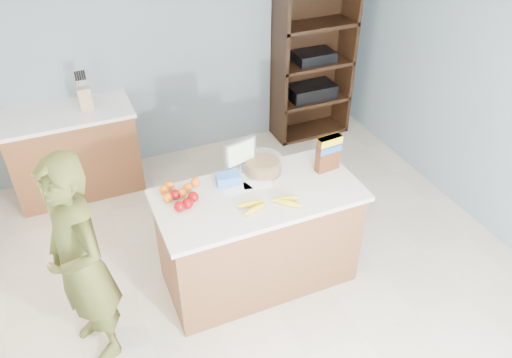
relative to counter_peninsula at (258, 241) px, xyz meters
name	(u,v)px	position (x,y,z in m)	size (l,w,h in m)	color
floor	(273,302)	(0.00, -0.30, -0.42)	(4.50, 5.00, 0.02)	beige
walls	(278,124)	(0.00, -0.30, 1.24)	(4.52, 5.02, 2.51)	gray
counter_peninsula	(258,241)	(0.00, 0.00, 0.00)	(1.56, 0.76, 0.90)	brown
back_cabinet	(75,151)	(-1.20, 1.90, 0.04)	(1.24, 0.62, 0.90)	brown
shelving_unit	(311,65)	(1.55, 2.05, 0.45)	(0.90, 0.40, 1.80)	black
person	(80,264)	(-1.33, -0.15, 0.41)	(0.60, 0.39, 1.64)	#4C4D1E
knife_block	(85,98)	(-0.99, 1.89, 0.60)	(0.12, 0.10, 0.31)	tan
envelopes	(248,187)	(-0.05, 0.10, 0.49)	(0.41, 0.17, 0.00)	white
bananas	(270,204)	(0.01, -0.17, 0.51)	(0.47, 0.22, 0.05)	yellow
apples	(184,200)	(-0.55, 0.09, 0.52)	(0.20, 0.23, 0.08)	#8E0507
oranges	(178,189)	(-0.55, 0.24, 0.52)	(0.32, 0.21, 0.07)	orange
blue_carton	(228,179)	(-0.16, 0.22, 0.52)	(0.18, 0.12, 0.08)	blue
salad_bowl	(263,165)	(0.15, 0.25, 0.54)	(0.30, 0.30, 0.13)	#267219
tv	(240,154)	(-0.01, 0.34, 0.64)	(0.28, 0.12, 0.28)	silver
cereal_box	(329,151)	(0.63, 0.08, 0.66)	(0.20, 0.09, 0.30)	#592B14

